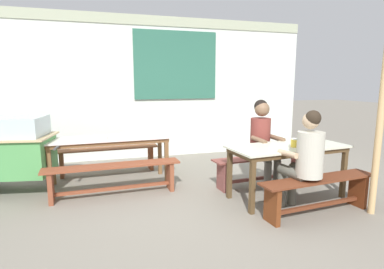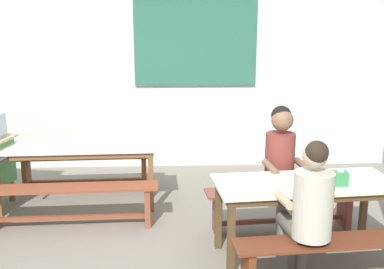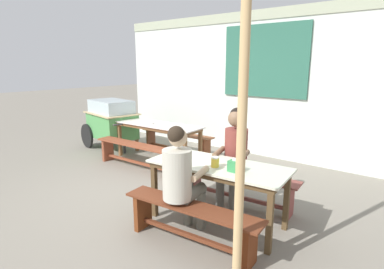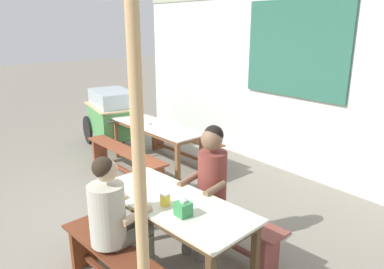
{
  "view_description": "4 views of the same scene",
  "coord_description": "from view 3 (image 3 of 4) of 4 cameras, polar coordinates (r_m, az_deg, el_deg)",
  "views": [
    {
      "loc": [
        -1.19,
        -3.74,
        1.62
      ],
      "look_at": [
        0.23,
        0.96,
        0.78
      ],
      "focal_mm": 28.88,
      "sensor_mm": 36.0,
      "label": 1
    },
    {
      "loc": [
        0.07,
        -4.15,
        2.17
      ],
      "look_at": [
        0.29,
        0.91,
        0.96
      ],
      "focal_mm": 43.82,
      "sensor_mm": 36.0,
      "label": 2
    },
    {
      "loc": [
        3.19,
        -3.06,
        1.91
      ],
      "look_at": [
        0.11,
        0.86,
        0.77
      ],
      "focal_mm": 28.83,
      "sensor_mm": 36.0,
      "label": 3
    },
    {
      "loc": [
        3.8,
        -1.96,
        2.33
      ],
      "look_at": [
        0.46,
        0.77,
        1.03
      ],
      "focal_mm": 34.36,
      "sensor_mm": 36.0,
      "label": 4
    }
  ],
  "objects": [
    {
      "name": "soup_bowl",
      "position": [
        6.15,
        -7.62,
        2.1
      ],
      "size": [
        0.13,
        0.13,
        0.04
      ],
      "primitive_type": "cylinder",
      "color": "silver",
      "rests_on": "dining_table_far"
    },
    {
      "name": "wooden_support_post",
      "position": [
        2.54,
        9.09,
        -1.4
      ],
      "size": [
        0.08,
        0.08,
        2.58
      ],
      "primitive_type": "cylinder",
      "color": "tan",
      "rests_on": "ground_plane"
    },
    {
      "name": "backdrop_wall",
      "position": [
        6.75,
        10.18,
        9.67
      ],
      "size": [
        6.79,
        0.23,
        2.96
      ],
      "color": "silver",
      "rests_on": "ground_plane"
    },
    {
      "name": "ground_plane",
      "position": [
        4.82,
        -7.48,
        -10.56
      ],
      "size": [
        40.0,
        40.0,
        0.0
      ],
      "primitive_type": "plane",
      "color": "gray"
    },
    {
      "name": "bench_far_back",
      "position": [
        6.69,
        -2.85,
        -1.03
      ],
      "size": [
        1.79,
        0.35,
        0.46
      ],
      "color": "brown",
      "rests_on": "ground_plane"
    },
    {
      "name": "bench_near_front",
      "position": [
        3.38,
        -0.27,
        -15.42
      ],
      "size": [
        1.61,
        0.43,
        0.46
      ],
      "color": "brown",
      "rests_on": "ground_plane"
    },
    {
      "name": "condiment_jar",
      "position": [
        3.56,
        4.29,
        -5.09
      ],
      "size": [
        0.09,
        0.09,
        0.12
      ],
      "color": "yellow",
      "rests_on": "dining_table_near"
    },
    {
      "name": "tissue_box",
      "position": [
        3.44,
        7.92,
        -5.76
      ],
      "size": [
        0.13,
        0.12,
        0.15
      ],
      "color": "#368C4D",
      "rests_on": "dining_table_near"
    },
    {
      "name": "dining_table_far",
      "position": [
        6.16,
        -6.37,
        1.25
      ],
      "size": [
        1.91,
        0.67,
        0.75
      ],
      "color": "silver",
      "rests_on": "ground_plane"
    },
    {
      "name": "person_right_near_table",
      "position": [
        4.15,
        7.85,
        -3.02
      ],
      "size": [
        0.46,
        0.53,
        1.35
      ],
      "color": "#67635C",
      "rests_on": "ground_plane"
    },
    {
      "name": "bench_far_front",
      "position": [
        5.83,
        -10.23,
        -3.14
      ],
      "size": [
        1.91,
        0.36,
        0.46
      ],
      "color": "brown",
      "rests_on": "ground_plane"
    },
    {
      "name": "dining_table_near",
      "position": [
        3.7,
        4.85,
        -6.63
      ],
      "size": [
        1.72,
        0.84,
        0.75
      ],
      "color": "silver",
      "rests_on": "ground_plane"
    },
    {
      "name": "person_near_front",
      "position": [
        3.35,
        -2.03,
        -7.7
      ],
      "size": [
        0.46,
        0.58,
        1.3
      ],
      "color": "#616156",
      "rests_on": "ground_plane"
    },
    {
      "name": "bench_near_back",
      "position": [
        4.33,
        8.56,
        -8.97
      ],
      "size": [
        1.67,
        0.44,
        0.46
      ],
      "color": "brown",
      "rests_on": "ground_plane"
    },
    {
      "name": "food_cart",
      "position": [
        7.23,
        -14.68,
        2.58
      ],
      "size": [
        1.67,
        1.04,
        1.12
      ],
      "color": "#4F9952",
      "rests_on": "ground_plane"
    }
  ]
}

